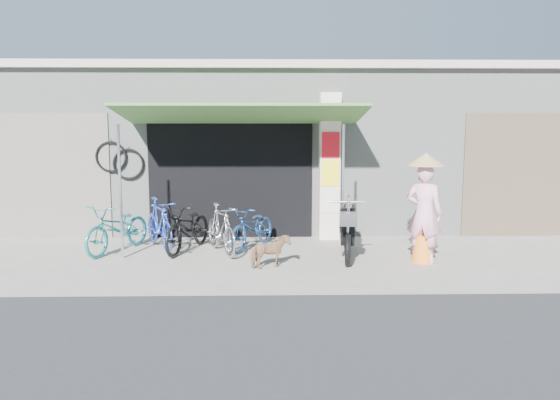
{
  "coord_description": "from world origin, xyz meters",
  "views": [
    {
      "loc": [
        -0.41,
        -8.77,
        2.31
      ],
      "look_at": [
        -0.2,
        1.0,
        1.0
      ],
      "focal_mm": 35.0,
      "sensor_mm": 36.0,
      "label": 1
    }
  ],
  "objects_px": {
    "nun": "(424,209)",
    "bike_navy": "(253,227)",
    "bike_silver": "(221,229)",
    "bike_blue": "(160,224)",
    "moped": "(347,229)",
    "bike_black": "(188,227)",
    "bike_teal": "(118,228)",
    "street_dog": "(270,252)"
  },
  "relations": [
    {
      "from": "bike_navy",
      "to": "moped",
      "type": "relative_size",
      "value": 0.81
    },
    {
      "from": "bike_blue",
      "to": "bike_navy",
      "type": "distance_m",
      "value": 1.77
    },
    {
      "from": "bike_blue",
      "to": "bike_black",
      "type": "height_order",
      "value": "bike_blue"
    },
    {
      "from": "street_dog",
      "to": "moped",
      "type": "xyz_separation_m",
      "value": [
        1.39,
        0.84,
        0.22
      ]
    },
    {
      "from": "bike_black",
      "to": "bike_blue",
      "type": "bearing_deg",
      "value": 179.24
    },
    {
      "from": "bike_silver",
      "to": "moped",
      "type": "height_order",
      "value": "moped"
    },
    {
      "from": "bike_teal",
      "to": "bike_blue",
      "type": "xyz_separation_m",
      "value": [
        0.72,
        0.23,
        0.03
      ]
    },
    {
      "from": "bike_teal",
      "to": "bike_navy",
      "type": "height_order",
      "value": "bike_teal"
    },
    {
      "from": "bike_teal",
      "to": "bike_blue",
      "type": "height_order",
      "value": "bike_blue"
    },
    {
      "from": "bike_silver",
      "to": "bike_teal",
      "type": "bearing_deg",
      "value": 152.73
    },
    {
      "from": "street_dog",
      "to": "nun",
      "type": "height_order",
      "value": "nun"
    },
    {
      "from": "nun",
      "to": "bike_silver",
      "type": "bearing_deg",
      "value": 21.42
    },
    {
      "from": "bike_black",
      "to": "street_dog",
      "type": "bearing_deg",
      "value": -23.27
    },
    {
      "from": "bike_black",
      "to": "bike_silver",
      "type": "relative_size",
      "value": 1.14
    },
    {
      "from": "bike_blue",
      "to": "bike_silver",
      "type": "distance_m",
      "value": 1.25
    },
    {
      "from": "bike_teal",
      "to": "bike_silver",
      "type": "distance_m",
      "value": 1.92
    },
    {
      "from": "bike_black",
      "to": "moped",
      "type": "relative_size",
      "value": 0.89
    },
    {
      "from": "bike_silver",
      "to": "bike_blue",
      "type": "bearing_deg",
      "value": 139.68
    },
    {
      "from": "bike_silver",
      "to": "nun",
      "type": "relative_size",
      "value": 0.81
    },
    {
      "from": "moped",
      "to": "nun",
      "type": "relative_size",
      "value": 1.03
    },
    {
      "from": "bike_black",
      "to": "nun",
      "type": "relative_size",
      "value": 0.92
    },
    {
      "from": "bike_teal",
      "to": "bike_blue",
      "type": "bearing_deg",
      "value": 41.26
    },
    {
      "from": "bike_blue",
      "to": "moped",
      "type": "relative_size",
      "value": 0.83
    },
    {
      "from": "bike_blue",
      "to": "moped",
      "type": "height_order",
      "value": "moped"
    },
    {
      "from": "bike_silver",
      "to": "moped",
      "type": "relative_size",
      "value": 0.78
    },
    {
      "from": "bike_navy",
      "to": "bike_silver",
      "type": "bearing_deg",
      "value": -119.97
    },
    {
      "from": "nun",
      "to": "bike_blue",
      "type": "bearing_deg",
      "value": 20.18
    },
    {
      "from": "bike_blue",
      "to": "moped",
      "type": "xyz_separation_m",
      "value": [
        3.48,
        -0.66,
        0.02
      ]
    },
    {
      "from": "bike_navy",
      "to": "street_dog",
      "type": "height_order",
      "value": "bike_navy"
    },
    {
      "from": "bike_teal",
      "to": "nun",
      "type": "distance_m",
      "value": 5.54
    },
    {
      "from": "bike_teal",
      "to": "bike_blue",
      "type": "relative_size",
      "value": 1.07
    },
    {
      "from": "bike_black",
      "to": "bike_teal",
      "type": "bearing_deg",
      "value": -160.58
    },
    {
      "from": "bike_silver",
      "to": "bike_navy",
      "type": "height_order",
      "value": "bike_silver"
    },
    {
      "from": "bike_black",
      "to": "bike_navy",
      "type": "xyz_separation_m",
      "value": [
        1.2,
        0.21,
        -0.04
      ]
    },
    {
      "from": "nun",
      "to": "bike_teal",
      "type": "bearing_deg",
      "value": 24.27
    },
    {
      "from": "street_dog",
      "to": "bike_blue",
      "type": "bearing_deg",
      "value": 27.49
    },
    {
      "from": "bike_teal",
      "to": "street_dog",
      "type": "height_order",
      "value": "bike_teal"
    },
    {
      "from": "bike_blue",
      "to": "bike_teal",
      "type": "bearing_deg",
      "value": 171.14
    },
    {
      "from": "nun",
      "to": "bike_navy",
      "type": "bearing_deg",
      "value": 12.51
    },
    {
      "from": "bike_blue",
      "to": "moped",
      "type": "distance_m",
      "value": 3.54
    },
    {
      "from": "street_dog",
      "to": "nun",
      "type": "distance_m",
      "value": 2.74
    },
    {
      "from": "bike_silver",
      "to": "nun",
      "type": "xyz_separation_m",
      "value": [
        3.53,
        -0.75,
        0.47
      ]
    }
  ]
}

